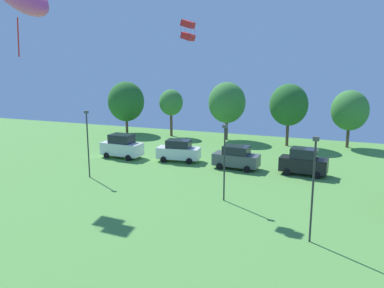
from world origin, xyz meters
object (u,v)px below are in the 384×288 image
Objects in this scene: light_post_2 at (313,184)px; treeline_tree_1 at (171,103)px; parked_car_third_from_left at (236,157)px; light_post_1 at (88,140)px; parked_car_rightmost_in_row at (304,162)px; treeline_tree_0 at (126,102)px; parked_car_leftmost at (122,146)px; kite_flying_2 at (188,30)px; treeline_tree_2 at (227,103)px; treeline_tree_3 at (289,105)px; parked_car_second_from_left at (179,151)px; light_post_0 at (224,158)px; treeline_tree_4 at (350,110)px.

light_post_2 is 34.77m from treeline_tree_1.
treeline_tree_1 reaches higher than parked_car_third_from_left.
light_post_1 is 21.05m from light_post_2.
parked_car_rightmost_in_row is 0.59× the size of treeline_tree_0.
parked_car_third_from_left is 0.61× the size of treeline_tree_0.
treeline_tree_1 reaches higher than parked_car_leftmost.
parked_car_third_from_left is 16.62m from light_post_2.
treeline_tree_1 is (-10.78, 20.94, -8.08)m from kite_flying_2.
treeline_tree_2 is at bearing 1.72° from treeline_tree_0.
treeline_tree_0 is at bearing 149.13° from parked_car_third_from_left.
treeline_tree_3 is (5.19, 20.15, -7.66)m from kite_flying_2.
treeline_tree_3 is (15.89, 12.68, 3.81)m from parked_car_leftmost.
kite_flying_2 is at bearing -32.15° from parked_car_leftmost.
parked_car_second_from_left is (-4.31, 8.19, -11.59)m from kite_flying_2.
light_post_0 is (7.89, -9.84, 2.18)m from parked_car_second_from_left.
parked_car_third_from_left is 18.89m from treeline_tree_1.
treeline_tree_1 is 7.89m from treeline_tree_2.
kite_flying_2 reaches higher than light_post_1.
light_post_1 is 22.39m from treeline_tree_2.
light_post_1 is at bearing -153.32° from parked_car_rightmost_in_row.
parked_car_rightmost_in_row is 29.47m from treeline_tree_0.
treeline_tree_2 is (-11.36, 13.52, 3.69)m from parked_car_rightmost_in_row.
treeline_tree_1 is (-1.14, 21.03, 1.19)m from light_post_1.
treeline_tree_4 is (22.88, 14.35, 3.25)m from parked_car_leftmost.
treeline_tree_0 is at bearing 133.56° from light_post_0.
parked_car_second_from_left is at bearing 128.71° from light_post_0.
parked_car_third_from_left is 14.18m from light_post_1.
light_post_2 is 39.26m from treeline_tree_0.
treeline_tree_2 is 15.10m from treeline_tree_4.
light_post_0 is at bearing -74.19° from treeline_tree_2.
kite_flying_2 is at bearing -49.49° from treeline_tree_0.
kite_flying_2 is 0.36× the size of parked_car_third_from_left.
treeline_tree_4 is at bearing 13.46° from treeline_tree_3.
treeline_tree_0 is 0.97× the size of treeline_tree_3.
kite_flying_2 is 0.23× the size of treeline_tree_4.
kite_flying_2 is at bearing -119.16° from treeline_tree_4.
light_post_1 is 22.39m from treeline_tree_0.
treeline_tree_3 is 1.10× the size of treeline_tree_4.
parked_car_leftmost is 25.45m from light_post_2.
treeline_tree_1 is at bearing 1.46° from treeline_tree_0.
treeline_tree_3 is at bearing 41.37° from parked_car_leftmost.
light_post_2 is 0.91× the size of treeline_tree_4.
parked_car_second_from_left is 6.42m from parked_car_third_from_left.
treeline_tree_2 reaches higher than treeline_tree_4.
parked_car_leftmost is at bearing -62.10° from treeline_tree_0.
parked_car_second_from_left is 1.02× the size of parked_car_third_from_left.
parked_car_rightmost_in_row is at bearing 23.25° from light_post_1.
treeline_tree_1 is 0.85× the size of treeline_tree_2.
parked_car_rightmost_in_row is 0.69× the size of light_post_2.
treeline_tree_4 is (21.82, 21.91, 1.06)m from light_post_1.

